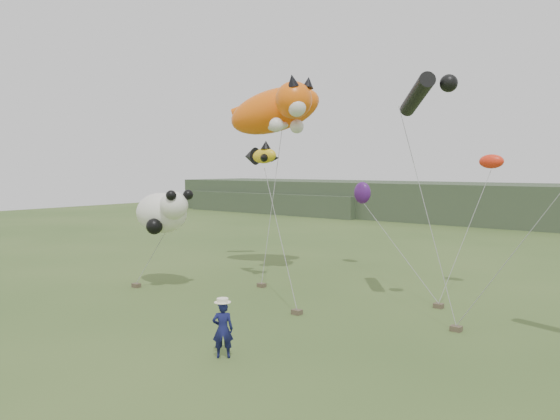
{
  "coord_description": "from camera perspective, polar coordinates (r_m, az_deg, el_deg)",
  "views": [
    {
      "loc": [
        12.82,
        -12.75,
        5.68
      ],
      "look_at": [
        0.4,
        3.0,
        4.12
      ],
      "focal_mm": 35.0,
      "sensor_mm": 36.0,
      "label": 1
    }
  ],
  "objects": [
    {
      "name": "festival_attendant",
      "position": [
        16.74,
        -6.0,
        -12.31
      ],
      "size": [
        0.74,
        0.72,
        1.72
      ],
      "primitive_type": "imported",
      "rotation": [
        0.0,
        0.0,
        3.88
      ],
      "color": "#131648",
      "rests_on": "ground"
    },
    {
      "name": "fish_kite",
      "position": [
        26.39,
        -2.19,
        5.72
      ],
      "size": [
        2.2,
        1.49,
        1.15
      ],
      "color": "gold",
      "rests_on": "ground"
    },
    {
      "name": "ground",
      "position": [
        18.95,
        -6.75,
        -13.02
      ],
      "size": [
        120.0,
        120.0,
        0.0
      ],
      "primitive_type": "plane",
      "color": "#385123",
      "rests_on": "ground"
    },
    {
      "name": "sandbag_anchors",
      "position": [
        23.14,
        2.76,
        -9.52
      ],
      "size": [
        14.87,
        5.51,
        0.19
      ],
      "color": "brown",
      "rests_on": "ground"
    },
    {
      "name": "cat_kite",
      "position": [
        29.14,
        -0.18,
        10.5
      ],
      "size": [
        6.6,
        4.46,
        3.45
      ],
      "color": "#F4610C",
      "rests_on": "ground"
    },
    {
      "name": "tube_kites",
      "position": [
        20.19,
        22.43,
        10.19
      ],
      "size": [
        10.79,
        4.31,
        2.67
      ],
      "color": "black",
      "rests_on": "ground"
    },
    {
      "name": "misc_kites",
      "position": [
        29.2,
        12.38,
        2.69
      ],
      "size": [
        8.74,
        2.74,
        2.63
      ],
      "color": "red",
      "rests_on": "ground"
    },
    {
      "name": "panda_kite",
      "position": [
        26.24,
        -12.13,
        -0.22
      ],
      "size": [
        3.39,
        2.19,
        2.1
      ],
      "color": "white",
      "rests_on": "ground"
    },
    {
      "name": "headland",
      "position": [
        59.72,
        22.72,
        0.51
      ],
      "size": [
        90.0,
        13.0,
        4.0
      ],
      "color": "#2D3D28",
      "rests_on": "ground"
    }
  ]
}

